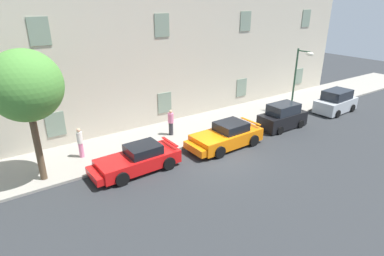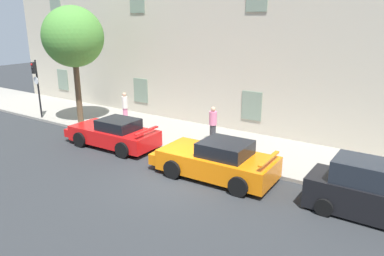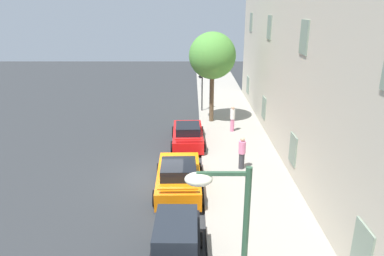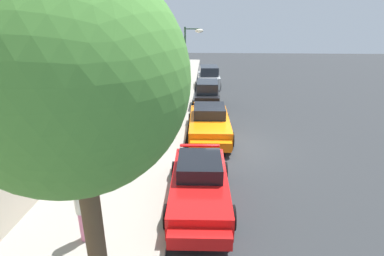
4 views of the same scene
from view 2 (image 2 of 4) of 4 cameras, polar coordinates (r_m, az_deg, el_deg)
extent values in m
plane|color=#2B2D30|center=(14.17, -2.53, -8.06)|extent=(80.00, 80.00, 0.00)
cube|color=gray|center=(17.70, 6.06, -2.73)|extent=(60.00, 4.48, 0.14)
cube|color=#BCB29E|center=(20.52, 12.26, 15.98)|extent=(37.91, 3.91, 11.59)
cube|color=gray|center=(28.80, -19.50, 7.12)|extent=(1.10, 0.06, 1.50)
cube|color=gray|center=(23.27, -8.01, 5.82)|extent=(1.10, 0.06, 1.50)
cube|color=gray|center=(19.19, 9.28, 3.44)|extent=(1.10, 0.06, 1.50)
cube|color=gray|center=(28.49, -20.60, 17.86)|extent=(1.10, 0.06, 1.50)
cube|color=gray|center=(22.88, -8.58, 19.21)|extent=(1.10, 0.06, 1.50)
cube|color=red|center=(17.89, -12.06, -1.14)|extent=(4.43, 1.92, 0.71)
cube|color=black|center=(17.50, -11.40, 0.55)|extent=(1.79, 1.49, 0.49)
cube|color=red|center=(19.27, -16.19, -0.43)|extent=(1.36, 1.70, 0.39)
cube|color=red|center=(16.42, -7.10, -0.41)|extent=(0.20, 1.54, 0.06)
cylinder|color=black|center=(18.32, -17.06, -1.74)|extent=(0.74, 0.26, 0.73)
cylinder|color=black|center=(19.48, -13.07, -0.33)|extent=(0.74, 0.26, 0.73)
cylinder|color=black|center=(16.44, -10.78, -3.39)|extent=(0.74, 0.26, 0.73)
cylinder|color=black|center=(17.72, -6.82, -1.72)|extent=(0.74, 0.26, 0.73)
cube|color=orange|center=(14.18, 3.93, -5.48)|extent=(4.54, 2.09, 0.79)
cube|color=black|center=(13.80, 5.21, -3.21)|extent=(1.83, 1.63, 0.53)
cube|color=orange|center=(15.18, -2.67, -4.33)|extent=(1.39, 1.86, 0.44)
cube|color=orange|center=(13.17, 11.94, -4.71)|extent=(0.20, 1.70, 0.06)
cylinder|color=black|center=(14.16, -3.03, -6.45)|extent=(0.74, 0.26, 0.73)
cylinder|color=black|center=(15.71, 1.17, -4.04)|extent=(0.74, 0.26, 0.73)
cylinder|color=black|center=(12.89, 7.28, -9.02)|extent=(0.74, 0.26, 0.73)
cylinder|color=black|center=(14.57, 10.65, -6.06)|extent=(0.74, 0.26, 0.73)
cube|color=black|center=(12.79, 25.68, -9.80)|extent=(3.62, 1.60, 0.99)
cube|color=#1E232B|center=(12.45, 26.17, -6.29)|extent=(2.18, 1.40, 0.70)
cylinder|color=black|center=(13.76, 21.59, -8.78)|extent=(0.58, 0.20, 0.57)
cylinder|color=black|center=(12.37, 19.89, -11.53)|extent=(0.58, 0.20, 0.57)
cylinder|color=brown|center=(21.89, -17.36, 5.56)|extent=(0.33, 0.33, 3.68)
ellipsoid|color=#4C8C38|center=(21.55, -18.06, 13.39)|extent=(3.32, 3.32, 3.31)
cylinder|color=black|center=(23.79, -22.83, 5.59)|extent=(0.10, 0.10, 3.47)
cube|color=black|center=(23.52, -23.47, 8.60)|extent=(0.22, 0.20, 0.66)
sphere|color=red|center=(23.44, -23.75, 9.06)|extent=(0.12, 0.12, 0.12)
sphere|color=black|center=(23.46, -23.69, 8.55)|extent=(0.12, 0.12, 0.12)
sphere|color=black|center=(23.49, -23.63, 8.05)|extent=(0.12, 0.12, 0.12)
cylinder|color=white|center=(23.65, -23.18, 6.82)|extent=(0.44, 0.02, 0.44)
cylinder|color=#333338|center=(17.82, 3.26, -0.83)|extent=(0.35, 0.35, 0.86)
cylinder|color=pink|center=(17.60, 3.30, 1.54)|extent=(0.44, 0.44, 0.66)
sphere|color=tan|center=(17.49, 3.32, 2.97)|extent=(0.22, 0.22, 0.22)
cylinder|color=pink|center=(21.39, -10.35, 1.94)|extent=(0.34, 0.34, 0.87)
cylinder|color=silver|center=(21.21, -10.46, 3.96)|extent=(0.43, 0.43, 0.67)
sphere|color=tan|center=(21.11, -10.52, 5.17)|extent=(0.22, 0.22, 0.22)
camera|label=1|loc=(18.76, -66.29, 15.26)|focal=29.49mm
camera|label=3|loc=(15.06, 72.64, 14.68)|focal=33.35mm
camera|label=4|loc=(23.80, -28.10, 14.46)|focal=27.57mm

